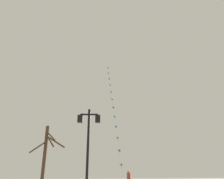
{
  "coord_description": "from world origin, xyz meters",
  "views": [
    {
      "loc": [
        -1.43,
        -2.04,
        1.31
      ],
      "look_at": [
        -0.97,
        21.09,
        10.34
      ],
      "focal_mm": 35.11,
      "sensor_mm": 36.0,
      "label": 1
    }
  ],
  "objects_px": {
    "kite_train": "(113,108)",
    "twin_lantern_lamp_post": "(88,135)",
    "kite_flyer": "(129,179)",
    "bare_tree": "(45,158)"
  },
  "relations": [
    {
      "from": "kite_flyer",
      "to": "twin_lantern_lamp_post",
      "type": "bearing_deg",
      "value": 154.43
    },
    {
      "from": "kite_train",
      "to": "bare_tree",
      "type": "height_order",
      "value": "kite_train"
    },
    {
      "from": "twin_lantern_lamp_post",
      "to": "kite_train",
      "type": "relative_size",
      "value": 0.24
    },
    {
      "from": "kite_train",
      "to": "kite_flyer",
      "type": "height_order",
      "value": "kite_train"
    },
    {
      "from": "twin_lantern_lamp_post",
      "to": "kite_flyer",
      "type": "bearing_deg",
      "value": 73.42
    },
    {
      "from": "kite_train",
      "to": "twin_lantern_lamp_post",
      "type": "bearing_deg",
      "value": -95.91
    },
    {
      "from": "kite_train",
      "to": "bare_tree",
      "type": "xyz_separation_m",
      "value": [
        -4.47,
        -16.01,
        -7.77
      ]
    },
    {
      "from": "twin_lantern_lamp_post",
      "to": "kite_flyer",
      "type": "distance_m",
      "value": 10.88
    },
    {
      "from": "twin_lantern_lamp_post",
      "to": "kite_train",
      "type": "height_order",
      "value": "kite_train"
    },
    {
      "from": "kite_flyer",
      "to": "bare_tree",
      "type": "bearing_deg",
      "value": 137.48
    }
  ]
}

